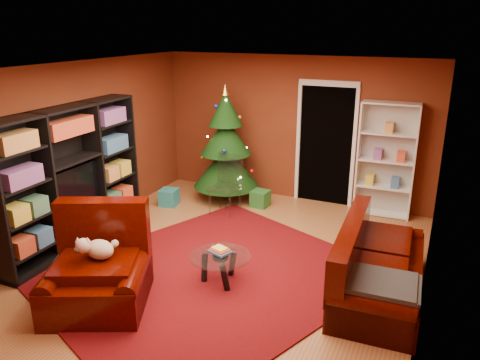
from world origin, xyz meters
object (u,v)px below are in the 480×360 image
at_px(armchair, 96,270).
at_px(gift_box_red, 237,186).
at_px(rug, 209,276).
at_px(media_unit, 71,178).
at_px(white_bookshelf, 386,161).
at_px(acrylic_chair, 225,188).
at_px(gift_box_teal, 169,197).
at_px(coffee_table, 220,269).
at_px(dog, 100,249).
at_px(sofa, 381,261).
at_px(christmas_tree, 226,145).
at_px(gift_box_green, 260,198).

bearing_deg(armchair, gift_box_red, 67.06).
height_order(rug, media_unit, media_unit).
bearing_deg(white_bookshelf, armchair, -122.95).
xyz_separation_m(white_bookshelf, acrylic_chair, (-2.45, -1.07, -0.50)).
distance_m(gift_box_teal, coffee_table, 2.86).
bearing_deg(coffee_table, dog, -137.49).
bearing_deg(rug, acrylic_chair, 110.65).
relative_size(gift_box_red, sofa, 0.10).
relative_size(media_unit, coffee_table, 3.46).
bearing_deg(coffee_table, christmas_tree, 114.66).
xyz_separation_m(armchair, sofa, (2.91, 1.59, -0.02)).
bearing_deg(acrylic_chair, rug, -68.04).
xyz_separation_m(gift_box_teal, coffee_table, (2.04, -2.00, 0.05)).
height_order(media_unit, sofa, media_unit).
xyz_separation_m(sofa, acrylic_chair, (-2.80, 1.50, 0.02)).
height_order(christmas_tree, coffee_table, christmas_tree).
xyz_separation_m(rug, gift_box_green, (-0.33, 2.57, 0.13)).
relative_size(media_unit, armchair, 2.23).
xyz_separation_m(gift_box_red, white_bookshelf, (2.72, -0.02, 0.85)).
distance_m(gift_box_green, white_bookshelf, 2.24).
xyz_separation_m(gift_box_red, armchair, (0.17, -4.18, 0.36)).
xyz_separation_m(gift_box_teal, gift_box_green, (1.51, 0.63, -0.00)).
height_order(media_unit, gift_box_teal, media_unit).
xyz_separation_m(armchair, acrylic_chair, (0.10, 3.09, -0.00)).
bearing_deg(gift_box_red, gift_box_green, -37.21).
relative_size(gift_box_teal, gift_box_red, 1.40).
relative_size(rug, media_unit, 1.45).
bearing_deg(dog, christmas_tree, 68.09).
relative_size(gift_box_teal, coffee_table, 0.39).
distance_m(armchair, sofa, 3.31).
relative_size(christmas_tree, sofa, 1.04).
xyz_separation_m(rug, gift_box_teal, (-1.84, 1.94, 0.14)).
height_order(media_unit, white_bookshelf, media_unit).
bearing_deg(rug, media_unit, 177.92).
bearing_deg(dog, rug, 25.34).
bearing_deg(sofa, coffee_table, 104.31).
xyz_separation_m(dog, coffee_table, (1.04, 0.95, -0.49)).
bearing_deg(sofa, armchair, 115.77).
height_order(media_unit, dog, media_unit).
bearing_deg(dog, gift_box_green, 56.74).
bearing_deg(armchair, white_bookshelf, 33.22).
distance_m(media_unit, armchair, 1.89).
bearing_deg(dog, media_unit, 116.89).
relative_size(dog, sofa, 0.19).
height_order(rug, coffee_table, coffee_table).
relative_size(coffee_table, acrylic_chair, 0.83).
height_order(sofa, coffee_table, sofa).
bearing_deg(gift_box_teal, coffee_table, -44.42).
bearing_deg(gift_box_red, acrylic_chair, -76.04).
bearing_deg(sofa, gift_box_red, 46.98).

